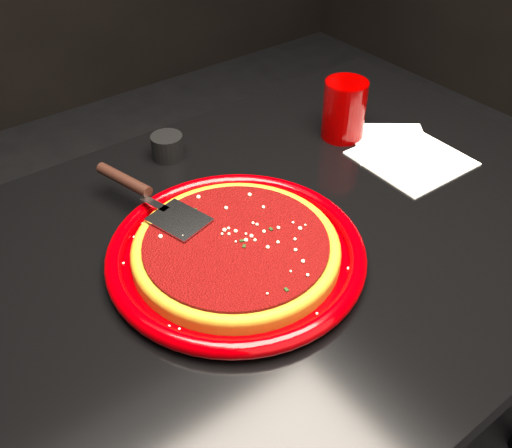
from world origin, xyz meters
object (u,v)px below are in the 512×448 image
Objects in this scene: pizza_server at (150,196)px; cup at (344,110)px; ramekin at (167,147)px; plate at (236,253)px; table at (269,377)px.

cup is at bearing -14.09° from pizza_server.
pizza_server reaches higher than ramekin.
plate is 1.37× the size of pizza_server.
table is 0.40m from plate.
pizza_server is (-0.13, 0.15, 0.42)m from table.
pizza_server is 4.78× the size of ramekin.
pizza_server is 2.45× the size of cup.
cup is (0.43, 0.00, 0.01)m from pizza_server.
pizza_server is at bearing -128.10° from ramekin.
cup is 0.35m from ramekin.
table is 4.23× the size of pizza_server.
ramekin is (-0.01, 0.30, 0.40)m from table.
ramekin is at bearing 78.25° from plate.
table is 20.24× the size of ramekin.
table is 3.10× the size of plate.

